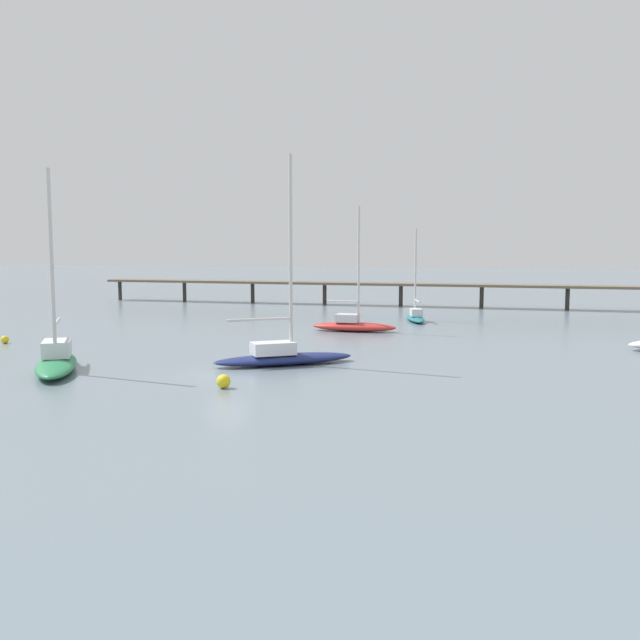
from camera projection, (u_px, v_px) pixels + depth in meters
name	position (u px, v px, depth m)	size (l,w,h in m)	color
ground_plane	(227.00, 375.00, 41.17)	(400.00, 400.00, 0.00)	slate
pier	(536.00, 280.00, 83.35)	(81.47, 8.45, 6.11)	brown
sailboat_teal	(415.00, 315.00, 70.28)	(3.72, 6.97, 9.27)	#1E727A
sailboat_red	(353.00, 324.00, 62.04)	(7.68, 2.70, 11.02)	red
sailboat_green	(56.00, 359.00, 42.35)	(7.09, 8.82, 12.11)	#287F4C
sailboat_navy	(282.00, 353.00, 44.60)	(8.62, 7.47, 13.29)	navy
mooring_buoy_far	(5.00, 340.00, 54.34)	(0.61, 0.61, 0.61)	yellow
mooring_buoy_near	(224.00, 381.00, 37.22)	(0.75, 0.75, 0.75)	yellow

